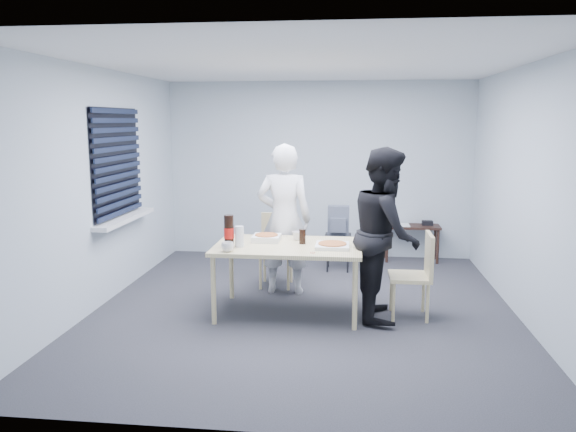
# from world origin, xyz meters

# --- Properties ---
(room) EXTENTS (5.00, 5.00, 5.00)m
(room) POSITION_xyz_m (-2.20, 0.40, 1.44)
(room) COLOR #2B2A2F
(room) RESTS_ON ground
(dining_table) EXTENTS (1.53, 0.97, 0.74)m
(dining_table) POSITION_xyz_m (-0.16, -0.15, 0.68)
(dining_table) COLOR beige
(dining_table) RESTS_ON ground
(chair_far) EXTENTS (0.42, 0.42, 0.89)m
(chair_far) POSITION_xyz_m (-0.42, 0.90, 0.51)
(chair_far) COLOR beige
(chair_far) RESTS_ON ground
(chair_right) EXTENTS (0.42, 0.42, 0.89)m
(chair_right) POSITION_xyz_m (1.19, -0.13, 0.51)
(chair_right) COLOR beige
(chair_right) RESTS_ON ground
(person_white) EXTENTS (0.65, 0.42, 1.77)m
(person_white) POSITION_xyz_m (-0.29, 0.58, 0.89)
(person_white) COLOR white
(person_white) RESTS_ON ground
(person_black) EXTENTS (0.47, 0.86, 1.77)m
(person_black) POSITION_xyz_m (0.84, -0.15, 0.89)
(person_black) COLOR black
(person_black) RESTS_ON ground
(side_table) EXTENTS (0.79, 0.35, 0.53)m
(side_table) POSITION_xyz_m (1.37, 2.28, 0.45)
(side_table) COLOR #321C13
(side_table) RESTS_ON ground
(stool) EXTENTS (0.35, 0.35, 0.49)m
(stool) POSITION_xyz_m (0.32, 1.65, 0.38)
(stool) COLOR black
(stool) RESTS_ON ground
(backpack) EXTENTS (0.29, 0.21, 0.40)m
(backpack) POSITION_xyz_m (0.32, 1.64, 0.69)
(backpack) COLOR slate
(backpack) RESTS_ON stool
(pizza_box_a) EXTENTS (0.29, 0.29, 0.07)m
(pizza_box_a) POSITION_xyz_m (-0.41, 0.01, 0.78)
(pizza_box_a) COLOR white
(pizza_box_a) RESTS_ON dining_table
(pizza_box_b) EXTENTS (0.34, 0.34, 0.05)m
(pizza_box_b) POSITION_xyz_m (0.31, -0.23, 0.77)
(pizza_box_b) COLOR white
(pizza_box_b) RESTS_ON dining_table
(mug_a) EXTENTS (0.17, 0.17, 0.10)m
(mug_a) POSITION_xyz_m (-0.72, -0.53, 0.79)
(mug_a) COLOR white
(mug_a) RESTS_ON dining_table
(mug_b) EXTENTS (0.10, 0.10, 0.09)m
(mug_b) POSITION_xyz_m (-0.09, 0.10, 0.79)
(mug_b) COLOR white
(mug_b) RESTS_ON dining_table
(cola_glass) EXTENTS (0.08, 0.08, 0.16)m
(cola_glass) POSITION_xyz_m (-0.02, -0.09, 0.82)
(cola_glass) COLOR black
(cola_glass) RESTS_ON dining_table
(soda_bottle) EXTENTS (0.10, 0.10, 0.33)m
(soda_bottle) POSITION_xyz_m (-0.76, -0.31, 0.90)
(soda_bottle) COLOR black
(soda_bottle) RESTS_ON dining_table
(plastic_cups) EXTENTS (0.10, 0.10, 0.22)m
(plastic_cups) POSITION_xyz_m (-0.65, -0.30, 0.85)
(plastic_cups) COLOR silver
(plastic_cups) RESTS_ON dining_table
(rubber_band) EXTENTS (0.06, 0.06, 0.00)m
(rubber_band) POSITION_xyz_m (0.12, -0.49, 0.75)
(rubber_band) COLOR red
(rubber_band) RESTS_ON dining_table
(papers) EXTENTS (0.33, 0.37, 0.01)m
(papers) POSITION_xyz_m (1.22, 2.28, 0.53)
(papers) COLOR white
(papers) RESTS_ON side_table
(black_box) EXTENTS (0.16, 0.13, 0.06)m
(black_box) POSITION_xyz_m (1.59, 2.31, 0.56)
(black_box) COLOR black
(black_box) RESTS_ON side_table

